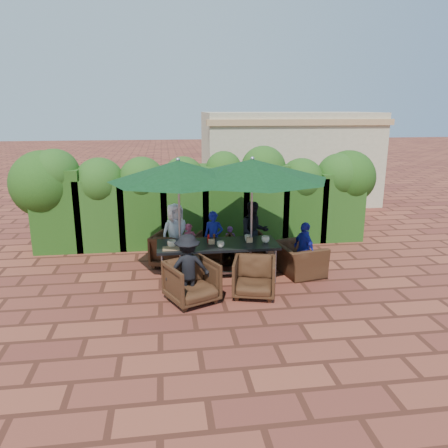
{
  "coord_description": "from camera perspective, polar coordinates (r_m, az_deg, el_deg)",
  "views": [
    {
      "loc": [
        -0.97,
        -8.36,
        3.36
      ],
      "look_at": [
        0.24,
        0.4,
        1.0
      ],
      "focal_mm": 35.0,
      "sensor_mm": 36.0,
      "label": 1
    }
  ],
  "objects": [
    {
      "name": "child_left",
      "position": [
        9.65,
        -4.53,
        -2.6
      ],
      "size": [
        0.37,
        0.32,
        0.91
      ],
      "primitive_type": "imported",
      "rotation": [
        0.0,
        0.0,
        0.17
      ],
      "color": "#D94C6B",
      "rests_on": "ground"
    },
    {
      "name": "chair_far_mid",
      "position": [
        9.69,
        -1.69,
        -3.03
      ],
      "size": [
        0.92,
        0.9,
        0.73
      ],
      "primitive_type": "imported",
      "rotation": [
        0.0,
        0.0,
        2.73
      ],
      "color": "black",
      "rests_on": "ground"
    },
    {
      "name": "chair_near_left",
      "position": [
        7.8,
        -4.23,
        -7.29
      ],
      "size": [
        1.04,
        1.01,
        0.82
      ],
      "primitive_type": "imported",
      "rotation": [
        0.0,
        0.0,
        0.43
      ],
      "color": "black",
      "rests_on": "ground"
    },
    {
      "name": "chair_far_right",
      "position": [
        9.7,
        3.05,
        -3.0
      ],
      "size": [
        0.74,
        0.69,
        0.74
      ],
      "primitive_type": "imported",
      "rotation": [
        0.0,
        0.0,
        3.17
      ],
      "color": "black",
      "rests_on": "ground"
    },
    {
      "name": "adult_end_right",
      "position": [
        9.02,
        10.45,
        -3.31
      ],
      "size": [
        0.51,
        0.74,
        1.14
      ],
      "primitive_type": "imported",
      "rotation": [
        0.0,
        0.0,
        1.86
      ],
      "color": "#1C229A",
      "rests_on": "ground"
    },
    {
      "name": "serving_tray",
      "position": [
        8.39,
        -6.83,
        -3.19
      ],
      "size": [
        0.35,
        0.25,
        0.02
      ],
      "primitive_type": "cube",
      "color": "olive",
      "rests_on": "dining_table"
    },
    {
      "name": "number_block_right",
      "position": [
        8.74,
        3.35,
        -2.09
      ],
      "size": [
        0.12,
        0.06,
        0.1
      ],
      "primitive_type": "cube",
      "color": "tan",
      "rests_on": "dining_table"
    },
    {
      "name": "cup_a",
      "position": [
        8.49,
        -6.83,
        -2.56
      ],
      "size": [
        0.17,
        0.17,
        0.14
      ],
      "primitive_type": "imported",
      "color": "beige",
      "rests_on": "dining_table"
    },
    {
      "name": "ketchup_bottle",
      "position": [
        8.7,
        -2.04,
        -1.91
      ],
      "size": [
        0.04,
        0.04,
        0.17
      ],
      "primitive_type": "cylinder",
      "color": "#B20C0A",
      "rests_on": "dining_table"
    },
    {
      "name": "umbrella_left",
      "position": [
        8.28,
        -6.0,
        6.93
      ],
      "size": [
        2.65,
        2.65,
        2.46
      ],
      "color": "gray",
      "rests_on": "ground"
    },
    {
      "name": "cup_d",
      "position": [
        8.82,
        3.1,
        -1.84
      ],
      "size": [
        0.13,
        0.13,
        0.12
      ],
      "primitive_type": "imported",
      "color": "beige",
      "rests_on": "dining_table"
    },
    {
      "name": "cup_c",
      "position": [
        8.42,
        -0.45,
        -2.68
      ],
      "size": [
        0.15,
        0.15,
        0.12
      ],
      "primitive_type": "imported",
      "color": "beige",
      "rests_on": "dining_table"
    },
    {
      "name": "cup_b",
      "position": [
        8.68,
        -4.34,
        -2.06
      ],
      "size": [
        0.16,
        0.16,
        0.15
      ],
      "primitive_type": "imported",
      "color": "beige",
      "rests_on": "dining_table"
    },
    {
      "name": "chair_end_right",
      "position": [
        9.17,
        9.8,
        -3.89
      ],
      "size": [
        0.82,
        1.09,
        0.86
      ],
      "primitive_type": "imported",
      "rotation": [
        0.0,
        0.0,
        1.76
      ],
      "color": "black",
      "rests_on": "ground"
    },
    {
      "name": "building",
      "position": [
        16.09,
        8.39,
        8.56
      ],
      "size": [
        6.2,
        3.08,
        3.2
      ],
      "color": "beige",
      "rests_on": "ground"
    },
    {
      "name": "pedestrian_b",
      "position": [
        13.41,
        6.69,
        4.3
      ],
      "size": [
        1.01,
        0.91,
        1.8
      ],
      "primitive_type": "imported",
      "rotation": [
        0.0,
        0.0,
        3.72
      ],
      "color": "#D94C6B",
      "rests_on": "ground"
    },
    {
      "name": "cup_e",
      "position": [
        8.75,
        5.43,
        -2.01
      ],
      "size": [
        0.16,
        0.16,
        0.13
      ],
      "primitive_type": "imported",
      "color": "beige",
      "rests_on": "dining_table"
    },
    {
      "name": "pedestrian_a",
      "position": [
        13.15,
        3.42,
        4.25
      ],
      "size": [
        1.76,
        0.75,
        1.84
      ],
      "primitive_type": "imported",
      "rotation": [
        0.0,
        0.0,
        3.22
      ],
      "color": "#298524",
      "rests_on": "ground"
    },
    {
      "name": "dining_table",
      "position": [
        8.68,
        -0.85,
        -3.04
      ],
      "size": [
        2.39,
        0.9,
        0.75
      ],
      "color": "black",
      "rests_on": "ground"
    },
    {
      "name": "chair_near_right",
      "position": [
        8.05,
        3.99,
        -6.72
      ],
      "size": [
        0.91,
        0.88,
        0.78
      ],
      "primitive_type": "imported",
      "rotation": [
        0.0,
        0.0,
        -0.26
      ],
      "color": "black",
      "rests_on": "ground"
    },
    {
      "name": "chair_far_left",
      "position": [
        9.58,
        -6.81,
        -3.14
      ],
      "size": [
        1.0,
        0.98,
        0.8
      ],
      "primitive_type": "imported",
      "rotation": [
        0.0,
        0.0,
        2.73
      ],
      "color": "black",
      "rests_on": "ground"
    },
    {
      "name": "adult_far_left",
      "position": [
        9.63,
        -6.34,
        -1.29
      ],
      "size": [
        0.77,
        0.63,
        1.36
      ],
      "primitive_type": "imported",
      "rotation": [
        0.0,
        0.0,
        0.41
      ],
      "color": "white",
      "rests_on": "ground"
    },
    {
      "name": "adult_far_mid",
      "position": [
        9.6,
        -1.38,
        -1.81
      ],
      "size": [
        0.49,
        0.42,
        1.18
      ],
      "primitive_type": "imported",
      "rotation": [
        0.0,
        0.0,
        -0.2
      ],
      "color": "#1C229A",
      "rests_on": "ground"
    },
    {
      "name": "sauce_bottle",
      "position": [
        8.72,
        -1.3,
        -1.87
      ],
      "size": [
        0.04,
        0.04,
        0.17
      ],
      "primitive_type": "cylinder",
      "color": "#4C230C",
      "rests_on": "dining_table"
    },
    {
      "name": "adult_far_right",
      "position": [
        9.7,
        3.91,
        -1.06
      ],
      "size": [
        0.68,
        0.44,
        1.37
      ],
      "primitive_type": "imported",
      "rotation": [
        0.0,
        0.0,
        0.06
      ],
      "color": "black",
      "rests_on": "ground"
    },
    {
      "name": "number_block_left",
      "position": [
        8.62,
        -1.65,
        -2.31
      ],
      "size": [
        0.12,
        0.06,
        0.1
      ],
      "primitive_type": "cube",
      "color": "tan",
      "rests_on": "dining_table"
    },
    {
      "name": "umbrella_right",
      "position": [
        8.44,
        3.71,
        7.14
      ],
      "size": [
        2.98,
        2.98,
        2.46
      ],
      "color": "gray",
      "rests_on": "ground"
    },
    {
      "name": "adult_near_left",
      "position": [
        7.8,
        -4.73,
        -5.7
      ],
      "size": [
        0.81,
        0.42,
        1.23
      ],
      "primitive_type": "imported",
      "rotation": [
        0.0,
        0.0,
        3.21
      ],
      "color": "black",
      "rests_on": "ground"
    },
    {
      "name": "ground",
      "position": [
        9.06,
        -1.18,
        -6.8
      ],
      "size": [
        80.0,
        80.0,
        0.0
      ],
      "primitive_type": "plane",
      "color": "brown",
      "rests_on": "ground"
    },
    {
      "name": "pedestrian_c",
      "position": [
        13.61,
        9.7,
        3.79
      ],
      "size": [
        0.99,
        1.04,
        1.54
      ],
      "primitive_type": "imported",
      "rotation": [
        0.0,
        0.0,
        2.3
      ],
      "color": "gray",
      "rests_on": "ground"
    },
    {
      "name": "child_right",
      "position": [
        9.89,
        0.81,
        -2.51
      ],
      "size": [
        0.33,
        0.29,
        0.78
      ],
      "primitive_type": "imported",
      "rotation": [
        0.0,
        0.0,
        -0.25
      ],
      "color": "#874493",
      "rests_on": "ground"
    },
    {
      "name": "hedge_wall",
      "position": [
        10.9,
        -3.54,
        4.13
      ],
      "size": [
        9.1,
        1.6,
        2.45
      ],
      "color": "#193E11",
      "rests_on": "ground"
    }
  ]
}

